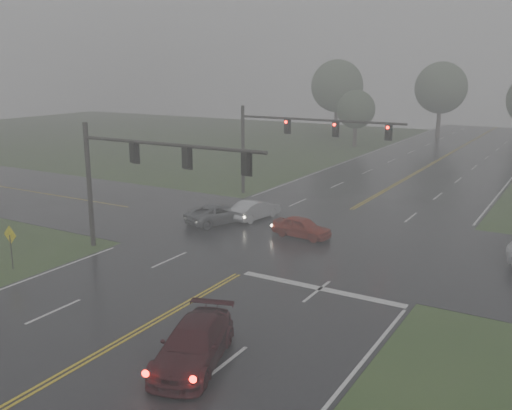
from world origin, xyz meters
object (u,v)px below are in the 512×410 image
Objects in this scene: car_grey at (219,223)px; signal_gantry_far at (289,135)px; sedan_maroon at (194,363)px; signal_gantry_near at (135,166)px; sedan_silver at (255,219)px; sedan_red at (302,237)px.

signal_gantry_far is (0.64, 9.18, 5.21)m from car_grey.
sedan_maroon is 0.42× the size of signal_gantry_near.
signal_gantry_near is at bearing 109.43° from car_grey.
sedan_silver is 0.88× the size of car_grey.
signal_gantry_far reaches higher than sedan_silver.
sedan_maroon reaches higher than car_grey.
sedan_red is at bearing 50.77° from signal_gantry_near.
signal_gantry_far reaches higher than car_grey.
signal_gantry_near reaches higher than sedan_silver.
sedan_red is 0.27× the size of signal_gantry_far.
sedan_silver is at bearing 69.23° from sedan_red.
sedan_maroon is 13.99m from signal_gantry_near.
sedan_red is at bearing -161.13° from car_grey.
sedan_red is at bearing 84.39° from sedan_maroon.
sedan_maroon is 1.08× the size of car_grey.
signal_gantry_near is (-10.02, 8.29, 5.16)m from sedan_maroon.
car_grey reaches higher than sedan_red.
signal_gantry_near is 0.87× the size of signal_gantry_far.
sedan_silver is at bearing -106.98° from car_grey.
signal_gantry_far is (-9.36, 25.43, 5.21)m from sedan_maroon.
signal_gantry_near is at bearing 122.25° from sedan_maroon.
sedan_maroon reaches higher than sedan_silver.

